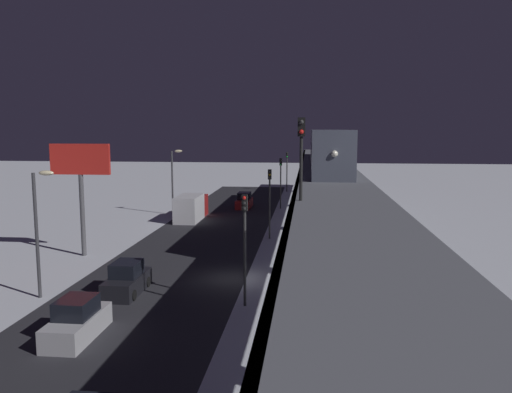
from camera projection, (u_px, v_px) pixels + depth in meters
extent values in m
plane|color=silver|center=(232.00, 279.00, 34.21)|extent=(240.00, 240.00, 0.00)
cube|color=#28282D|center=(166.00, 277.00, 34.68)|extent=(11.00, 109.91, 0.01)
cube|color=slate|center=(334.00, 189.00, 32.71)|extent=(5.00, 109.91, 0.80)
cube|color=#38383D|center=(297.00, 189.00, 32.95)|extent=(0.24, 107.71, 0.80)
cylinder|color=slate|center=(319.00, 175.00, 79.58)|extent=(1.40, 1.40, 5.77)
cylinder|color=slate|center=(322.00, 186.00, 64.10)|extent=(1.40, 1.40, 5.77)
cylinder|color=slate|center=(326.00, 204.00, 48.62)|extent=(1.40, 1.40, 5.77)
cylinder|color=slate|center=(333.00, 239.00, 33.14)|extent=(1.40, 1.40, 5.77)
cylinder|color=slate|center=(354.00, 335.00, 17.66)|extent=(1.40, 1.40, 5.77)
cube|color=#4C5160|center=(329.00, 151.00, 41.70)|extent=(2.90, 18.00, 3.40)
cube|color=black|center=(329.00, 146.00, 41.65)|extent=(2.94, 16.20, 0.90)
cube|color=#4C5160|center=(323.00, 144.00, 60.04)|extent=(2.90, 18.00, 3.40)
cube|color=black|center=(323.00, 141.00, 59.98)|extent=(2.94, 16.20, 0.90)
sphere|color=white|center=(334.00, 154.00, 32.75)|extent=(0.44, 0.44, 0.44)
cylinder|color=black|center=(301.00, 168.00, 24.43)|extent=(0.16, 0.16, 3.20)
cube|color=black|center=(301.00, 127.00, 24.17)|extent=(0.36, 0.28, 0.90)
sphere|color=#333333|center=(301.00, 122.00, 23.98)|extent=(0.22, 0.22, 0.22)
sphere|color=red|center=(301.00, 132.00, 24.04)|extent=(0.22, 0.22, 0.22)
cube|color=black|center=(127.00, 284.00, 31.18)|extent=(1.80, 4.28, 1.10)
cube|color=black|center=(127.00, 269.00, 31.05)|extent=(1.58, 2.06, 0.87)
cylinder|color=black|center=(133.00, 295.00, 29.81)|extent=(0.20, 0.64, 0.64)
cylinder|color=black|center=(105.00, 294.00, 29.99)|extent=(0.20, 0.64, 0.64)
cylinder|color=black|center=(148.00, 282.00, 32.43)|extent=(0.20, 0.64, 0.64)
cylinder|color=black|center=(122.00, 281.00, 32.60)|extent=(0.20, 0.64, 0.64)
cube|color=#B2B2B7|center=(77.00, 327.00, 24.48)|extent=(1.80, 4.28, 1.10)
cube|color=black|center=(76.00, 307.00, 24.35)|extent=(1.58, 2.06, 0.87)
cube|color=#A51E1E|center=(244.00, 203.00, 65.30)|extent=(1.80, 4.64, 1.10)
cube|color=black|center=(244.00, 196.00, 65.17)|extent=(1.58, 2.23, 0.87)
cube|color=#A51E1E|center=(197.00, 205.00, 59.38)|extent=(2.30, 2.20, 2.40)
cube|color=silver|center=(189.00, 208.00, 55.61)|extent=(2.40, 5.00, 2.80)
cylinder|color=#2D2D2D|center=(245.00, 259.00, 28.63)|extent=(0.16, 0.16, 5.50)
cube|color=black|center=(245.00, 203.00, 28.21)|extent=(0.32, 0.32, 0.90)
sphere|color=red|center=(244.00, 198.00, 27.99)|extent=(0.20, 0.20, 0.20)
sphere|color=black|center=(244.00, 203.00, 28.03)|extent=(0.20, 0.20, 0.20)
sphere|color=black|center=(244.00, 209.00, 28.07)|extent=(0.20, 0.20, 0.20)
cylinder|color=#2D2D2D|center=(270.00, 209.00, 46.40)|extent=(0.16, 0.16, 5.50)
cube|color=black|center=(270.00, 174.00, 45.98)|extent=(0.32, 0.32, 0.90)
sphere|color=black|center=(270.00, 171.00, 45.76)|extent=(0.20, 0.20, 0.20)
sphere|color=yellow|center=(270.00, 175.00, 45.80)|extent=(0.20, 0.20, 0.20)
sphere|color=black|center=(270.00, 178.00, 45.84)|extent=(0.20, 0.20, 0.20)
cylinder|color=#2D2D2D|center=(281.00, 187.00, 64.16)|extent=(0.16, 0.16, 5.50)
cube|color=black|center=(281.00, 162.00, 63.74)|extent=(0.32, 0.32, 0.90)
sphere|color=black|center=(281.00, 160.00, 63.52)|extent=(0.20, 0.20, 0.20)
sphere|color=black|center=(281.00, 162.00, 63.56)|extent=(0.20, 0.20, 0.20)
sphere|color=#19E53F|center=(281.00, 164.00, 63.60)|extent=(0.20, 0.20, 0.20)
cylinder|color=#2D2D2D|center=(287.00, 175.00, 81.93)|extent=(0.16, 0.16, 5.50)
cube|color=black|center=(287.00, 155.00, 81.51)|extent=(0.32, 0.32, 0.90)
sphere|color=black|center=(287.00, 153.00, 81.29)|extent=(0.20, 0.20, 0.20)
sphere|color=black|center=(287.00, 155.00, 81.33)|extent=(0.20, 0.20, 0.20)
sphere|color=#19E53F|center=(287.00, 157.00, 81.37)|extent=(0.20, 0.20, 0.20)
cylinder|color=#4C4C51|center=(83.00, 215.00, 40.11)|extent=(0.36, 0.36, 6.50)
cube|color=red|center=(80.00, 159.00, 39.52)|extent=(4.80, 0.30, 2.40)
cylinder|color=#38383D|center=(37.00, 236.00, 29.91)|extent=(0.20, 0.20, 7.50)
ellipsoid|color=#F4E5B2|center=(46.00, 173.00, 29.33)|extent=(0.90, 0.44, 0.30)
cylinder|color=#38383D|center=(172.00, 183.00, 59.49)|extent=(0.20, 0.20, 7.50)
ellipsoid|color=#F4E5B2|center=(178.00, 151.00, 58.91)|extent=(0.90, 0.44, 0.30)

